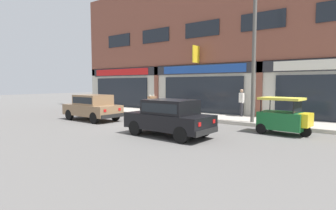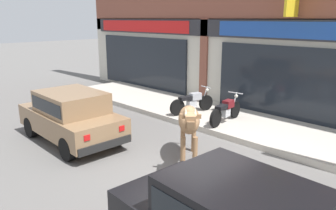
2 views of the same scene
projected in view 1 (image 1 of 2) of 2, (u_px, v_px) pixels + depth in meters
ground_plane at (153, 124)px, 13.58m from camera, size 90.00×90.00×0.00m
sidewalk at (190, 116)px, 16.47m from camera, size 19.00×2.83×0.17m
shop_building at (204, 48)px, 17.46m from camera, size 23.00×1.40×9.41m
cow at (151, 104)px, 14.13m from camera, size 1.64×1.71×1.61m
car_0 at (92, 106)px, 14.87m from camera, size 3.65×1.68×1.46m
car_1 at (169, 116)px, 10.36m from camera, size 3.67×1.76×1.46m
auto_rickshaw at (284, 118)px, 10.76m from camera, size 2.05×1.34×1.52m
motorcycle_0 at (151, 106)px, 17.76m from camera, size 0.65×1.79×0.88m
motorcycle_1 at (168, 107)px, 16.84m from camera, size 0.52×1.81×0.88m
pedestrian at (241, 100)px, 15.28m from camera, size 0.33×0.41×1.60m
utility_pole at (254, 56)px, 12.76m from camera, size 0.18×0.18×6.48m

